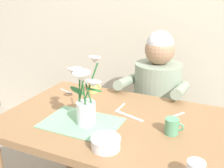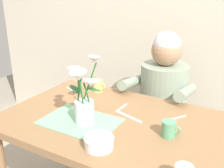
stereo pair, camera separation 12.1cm
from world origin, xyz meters
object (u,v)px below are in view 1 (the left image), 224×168
(seated_person, at_px, (156,107))
(flower_vase, at_px, (85,97))
(coffee_cup, at_px, (94,86))
(dinner_knife, at_px, (129,116))
(ceramic_bowl, at_px, (106,142))
(ceramic_mug, at_px, (172,126))

(seated_person, distance_m, flower_vase, 0.83)
(flower_vase, distance_m, coffee_cup, 0.47)
(dinner_knife, relative_size, coffee_cup, 2.04)
(dinner_knife, bearing_deg, ceramic_bowl, -69.83)
(dinner_knife, bearing_deg, seated_person, 105.72)
(coffee_cup, bearing_deg, flower_vase, -66.68)
(seated_person, xyz_separation_m, ceramic_bowl, (0.01, -0.88, 0.21))
(ceramic_bowl, xyz_separation_m, dinner_knife, (-0.02, 0.33, -0.03))
(flower_vase, relative_size, ceramic_bowl, 2.55)
(ceramic_bowl, bearing_deg, dinner_knife, 93.15)
(flower_vase, relative_size, ceramic_mug, 3.72)
(ceramic_bowl, distance_m, ceramic_mug, 0.34)
(ceramic_mug, bearing_deg, ceramic_bowl, -134.42)
(ceramic_mug, height_order, coffee_cup, same)
(seated_person, height_order, ceramic_mug, seated_person)
(ceramic_bowl, bearing_deg, coffee_cup, 122.70)
(ceramic_bowl, xyz_separation_m, coffee_cup, (-0.37, 0.57, 0.01))
(seated_person, bearing_deg, flower_vase, -100.60)
(coffee_cup, bearing_deg, dinner_knife, -34.68)
(seated_person, xyz_separation_m, dinner_knife, (-0.01, -0.55, 0.18))
(flower_vase, bearing_deg, coffee_cup, 113.32)
(ceramic_bowl, height_order, dinner_knife, ceramic_bowl)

